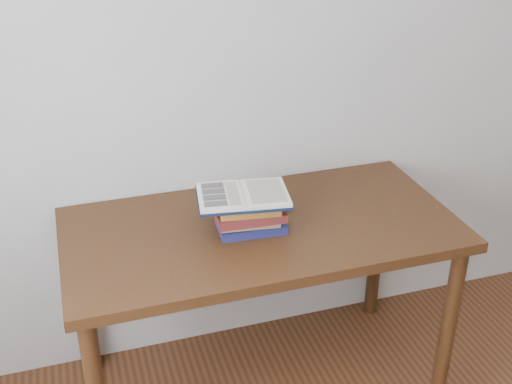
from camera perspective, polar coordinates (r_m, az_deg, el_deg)
name	(u,v)px	position (r m, az deg, el deg)	size (l,w,h in m)	color
desk	(261,247)	(2.41, 0.47, -4.90)	(1.44, 0.72, 0.77)	#442311
book_stack	(249,214)	(2.29, -0.64, -1.98)	(0.26, 0.20, 0.13)	#1A1A4F
open_book	(243,196)	(2.26, -1.16, -0.32)	(0.35, 0.27, 0.03)	black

